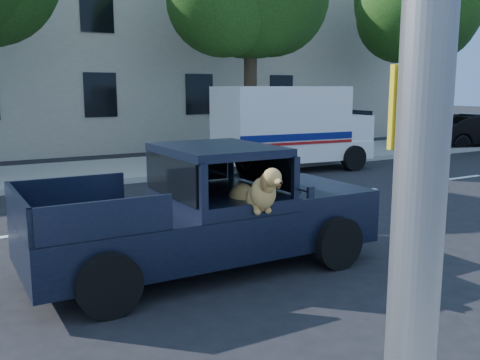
% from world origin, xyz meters
% --- Properties ---
extents(ground, '(120.00, 120.00, 0.00)m').
position_xyz_m(ground, '(0.00, 0.00, 0.00)').
color(ground, black).
rests_on(ground, ground).
extents(far_sidewalk, '(60.00, 4.00, 0.15)m').
position_xyz_m(far_sidewalk, '(0.00, 9.20, 0.07)').
color(far_sidewalk, gray).
rests_on(far_sidewalk, ground).
extents(lane_stripes, '(21.60, 0.14, 0.01)m').
position_xyz_m(lane_stripes, '(2.00, 3.40, 0.01)').
color(lane_stripes, silver).
rests_on(lane_stripes, ground).
extents(street_tree_right, '(6.00, 5.20, 8.60)m').
position_xyz_m(street_tree_right, '(13.03, 9.62, 5.71)').
color(street_tree_right, '#332619').
rests_on(street_tree_right, ground).
extents(building_main, '(26.00, 6.00, 9.00)m').
position_xyz_m(building_main, '(3.00, 16.50, 4.50)').
color(building_main, beige).
rests_on(building_main, ground).
extents(pickup_truck, '(4.73, 2.43, 1.68)m').
position_xyz_m(pickup_truck, '(-1.55, 0.33, 0.57)').
color(pickup_truck, black).
rests_on(pickup_truck, ground).
extents(mail_truck, '(4.70, 2.62, 2.49)m').
position_xyz_m(mail_truck, '(4.82, 7.08, 1.09)').
color(mail_truck, silver).
rests_on(mail_truck, ground).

